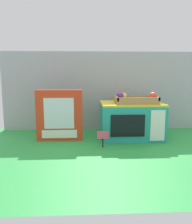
{
  "coord_description": "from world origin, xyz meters",
  "views": [
    {
      "loc": [
        -0.17,
        -1.53,
        0.45
      ],
      "look_at": [
        -0.1,
        0.03,
        0.19
      ],
      "focal_mm": 37.57,
      "sensor_mm": 36.0,
      "label": 1
    }
  ],
  "objects_px": {
    "toy_microwave": "(131,120)",
    "price_sign": "(103,137)",
    "food_groups_crate": "(135,100)",
    "cookie_set_box": "(59,115)"
  },
  "relations": [
    {
      "from": "food_groups_crate",
      "to": "cookie_set_box",
      "type": "distance_m",
      "value": 0.52
    },
    {
      "from": "cookie_set_box",
      "to": "price_sign",
      "type": "relative_size",
      "value": 3.38
    },
    {
      "from": "toy_microwave",
      "to": "price_sign",
      "type": "relative_size",
      "value": 4.17
    },
    {
      "from": "toy_microwave",
      "to": "price_sign",
      "type": "bearing_deg",
      "value": -135.3
    },
    {
      "from": "toy_microwave",
      "to": "food_groups_crate",
      "type": "distance_m",
      "value": 0.15
    },
    {
      "from": "cookie_set_box",
      "to": "toy_microwave",
      "type": "bearing_deg",
      "value": 4.09
    },
    {
      "from": "price_sign",
      "to": "food_groups_crate",
      "type": "bearing_deg",
      "value": 38.7
    },
    {
      "from": "toy_microwave",
      "to": "cookie_set_box",
      "type": "height_order",
      "value": "cookie_set_box"
    },
    {
      "from": "food_groups_crate",
      "to": "price_sign",
      "type": "xyz_separation_m",
      "value": [
        -0.23,
        -0.19,
        -0.2
      ]
    },
    {
      "from": "food_groups_crate",
      "to": "price_sign",
      "type": "distance_m",
      "value": 0.36
    }
  ]
}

